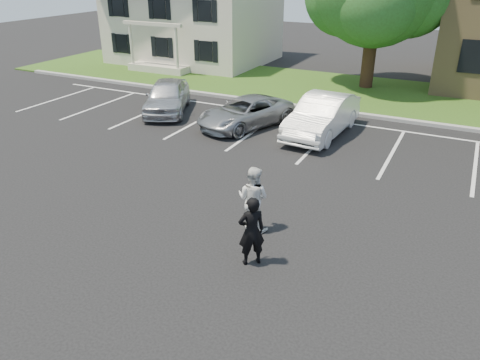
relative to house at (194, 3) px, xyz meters
name	(u,v)px	position (x,y,z in m)	size (l,w,h in m)	color
ground_plane	(223,239)	(13.00, -19.97, -3.83)	(90.00, 90.00, 0.00)	black
curb	(346,113)	(13.00, -7.97, -3.75)	(40.00, 0.30, 0.15)	gray
grass_strip	(366,94)	(13.00, -3.97, -3.79)	(44.00, 8.00, 0.08)	#2A4317
stall_lines	(360,139)	(14.40, -11.02, -3.82)	(34.00, 5.36, 0.01)	silver
house	(194,3)	(0.00, 0.00, 0.00)	(10.30, 9.22, 7.60)	beige
man_black_suit	(252,231)	(14.09, -20.57, -2.97)	(0.63, 0.41, 1.72)	black
man_white_shirt	(253,199)	(13.46, -19.14, -2.95)	(0.86, 0.67, 1.77)	silver
car_silver_west	(167,96)	(5.39, -11.32, -3.08)	(1.77, 4.39, 1.50)	silver
car_silver_minivan	(245,112)	(9.59, -11.63, -3.21)	(2.05, 4.45, 1.24)	#96989D
car_white_sedan	(322,116)	(12.80, -11.17, -3.04)	(1.68, 4.82, 1.59)	white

